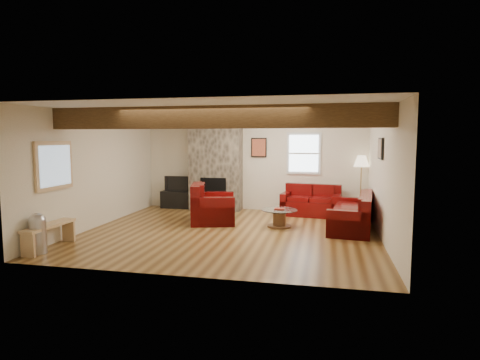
# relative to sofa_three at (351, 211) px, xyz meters

# --- Properties ---
(room) EXTENTS (8.00, 8.00, 8.00)m
(room) POSITION_rel_sofa_three_xyz_m (-2.48, -0.83, 0.87)
(room) COLOR #593717
(room) RESTS_ON ground
(floor) EXTENTS (6.00, 6.00, 0.00)m
(floor) POSITION_rel_sofa_three_xyz_m (-2.48, -0.83, -0.38)
(floor) COLOR #593717
(floor) RESTS_ON ground
(oak_beam) EXTENTS (6.00, 0.36, 0.38)m
(oak_beam) POSITION_rel_sofa_three_xyz_m (-2.48, -2.08, 1.93)
(oak_beam) COLOR #31200E
(oak_beam) RESTS_ON room
(chimney_breast) EXTENTS (1.40, 0.67, 2.50)m
(chimney_breast) POSITION_rel_sofa_three_xyz_m (-3.48, 1.66, 0.84)
(chimney_breast) COLOR #3A352D
(chimney_breast) RESTS_ON floor
(back_window) EXTENTS (0.90, 0.08, 1.10)m
(back_window) POSITION_rel_sofa_three_xyz_m (-1.13, 1.88, 1.17)
(back_window) COLOR silver
(back_window) RESTS_ON room
(hatch_window) EXTENTS (0.08, 1.00, 0.90)m
(hatch_window) POSITION_rel_sofa_three_xyz_m (-5.44, -2.33, 1.07)
(hatch_window) COLOR tan
(hatch_window) RESTS_ON room
(ceiling_dome) EXTENTS (0.40, 0.40, 0.18)m
(ceiling_dome) POSITION_rel_sofa_three_xyz_m (-1.58, 0.07, 2.06)
(ceiling_dome) COLOR white
(ceiling_dome) RESTS_ON room
(artwork_back) EXTENTS (0.42, 0.06, 0.52)m
(artwork_back) POSITION_rel_sofa_three_xyz_m (-2.33, 1.88, 1.32)
(artwork_back) COLOR black
(artwork_back) RESTS_ON room
(artwork_right) EXTENTS (0.06, 0.55, 0.42)m
(artwork_right) POSITION_rel_sofa_three_xyz_m (0.48, -0.53, 1.37)
(artwork_right) COLOR black
(artwork_right) RESTS_ON room
(sofa_three) EXTENTS (1.05, 2.07, 0.77)m
(sofa_three) POSITION_rel_sofa_three_xyz_m (0.00, 0.00, 0.00)
(sofa_three) COLOR #430406
(sofa_three) RESTS_ON floor
(loveseat) EXTENTS (1.54, 1.01, 0.77)m
(loveseat) POSITION_rel_sofa_three_xyz_m (-0.90, 1.40, 0.00)
(loveseat) COLOR #430406
(loveseat) RESTS_ON floor
(armchair_red) EXTENTS (1.23, 1.32, 0.90)m
(armchair_red) POSITION_rel_sofa_three_xyz_m (-3.09, 0.04, 0.07)
(armchair_red) COLOR #430406
(armchair_red) RESTS_ON floor
(coffee_table) EXTENTS (0.80, 0.80, 0.42)m
(coffee_table) POSITION_rel_sofa_three_xyz_m (-1.53, -0.12, -0.19)
(coffee_table) COLOR #4D3018
(coffee_table) RESTS_ON floor
(tv_cabinet) EXTENTS (0.95, 0.38, 0.47)m
(tv_cabinet) POSITION_rel_sofa_three_xyz_m (-4.57, 1.70, -0.15)
(tv_cabinet) COLOR black
(tv_cabinet) RESTS_ON floor
(television) EXTENTS (0.74, 0.10, 0.43)m
(television) POSITION_rel_sofa_three_xyz_m (-4.57, 1.70, 0.31)
(television) COLOR black
(television) RESTS_ON tv_cabinet
(floor_lamp) EXTENTS (0.39, 0.39, 1.51)m
(floor_lamp) POSITION_rel_sofa_three_xyz_m (0.32, 1.64, 0.91)
(floor_lamp) COLOR #AB8947
(floor_lamp) RESTS_ON floor
(pine_bench) EXTENTS (0.27, 1.16, 0.44)m
(pine_bench) POSITION_rel_sofa_three_xyz_m (-5.31, -2.72, -0.16)
(pine_bench) COLOR tan
(pine_bench) RESTS_ON floor
(pedal_bin) EXTENTS (0.35, 0.35, 0.70)m
(pedal_bin) POSITION_rel_sofa_three_xyz_m (-5.30, -3.02, -0.04)
(pedal_bin) COLOR #AFB0B5
(pedal_bin) RESTS_ON floor
(coal_bucket) EXTENTS (0.33, 0.33, 0.32)m
(coal_bucket) POSITION_rel_sofa_three_xyz_m (-3.74, 1.29, -0.23)
(coal_bucket) COLOR slate
(coal_bucket) RESTS_ON floor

